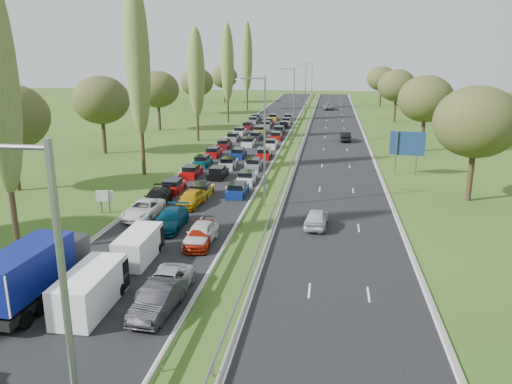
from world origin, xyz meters
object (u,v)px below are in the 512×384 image
at_px(near_car_3, 157,198).
at_px(white_van_front, 92,288).
at_px(near_car_2, 144,209).
at_px(direction_sign, 407,145).
at_px(white_van_rear, 140,245).
at_px(info_sign, 105,198).
at_px(blue_lorry, 36,271).

distance_m(near_car_3, white_van_front, 19.81).
xyz_separation_m(near_car_2, white_van_front, (3.09, -15.96, 0.40)).
bearing_deg(direction_sign, white_van_rear, -126.79).
bearing_deg(near_car_2, direction_sign, 40.53).
bearing_deg(near_car_3, direction_sign, 28.65).
bearing_deg(white_van_front, white_van_rear, 88.31).
bearing_deg(direction_sign, white_van_front, -121.16).
height_order(near_car_2, white_van_front, white_van_front).
bearing_deg(near_car_2, near_car_3, 92.41).
xyz_separation_m(near_car_2, near_car_3, (-0.05, 3.59, 0.03)).
xyz_separation_m(near_car_2, white_van_rear, (3.15, -8.96, 0.28)).
xyz_separation_m(white_van_rear, info_sign, (-7.03, 9.66, 0.33)).
relative_size(near_car_2, white_van_front, 0.94).
bearing_deg(near_car_3, near_car_2, -94.06).
bearing_deg(blue_lorry, white_van_front, -1.73).
bearing_deg(direction_sign, blue_lorry, -125.16).
bearing_deg(info_sign, white_van_front, -67.33).
relative_size(white_van_front, white_van_rear, 1.12).
bearing_deg(white_van_rear, info_sign, 124.72).
distance_m(near_car_2, white_van_front, 16.26).
xyz_separation_m(near_car_3, blue_lorry, (-0.30, -19.32, 1.06)).
relative_size(near_car_2, near_car_3, 1.01).
bearing_deg(white_van_front, blue_lorry, 175.05).
xyz_separation_m(near_car_3, direction_sign, (24.98, 16.56, 2.78)).
relative_size(near_car_3, white_van_rear, 1.05).
distance_m(blue_lorry, white_van_rear, 7.67).
height_order(near_car_3, direction_sign, direction_sign).
distance_m(near_car_2, info_sign, 3.98).
xyz_separation_m(blue_lorry, white_van_front, (3.44, -0.23, -0.69)).
distance_m(info_sign, direction_sign, 34.82).
relative_size(near_car_3, info_sign, 2.53).
height_order(near_car_3, info_sign, info_sign).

